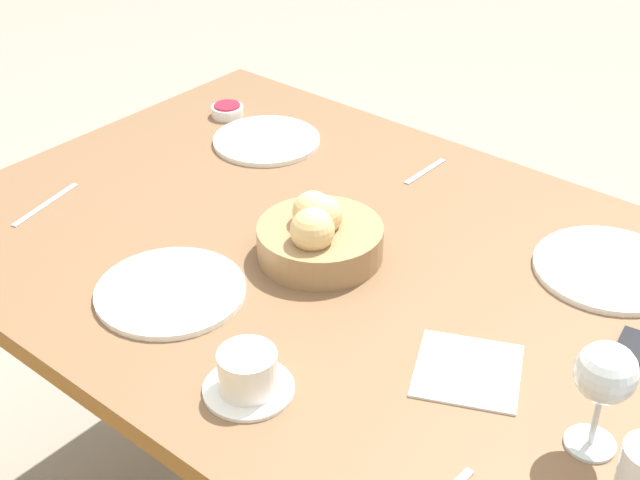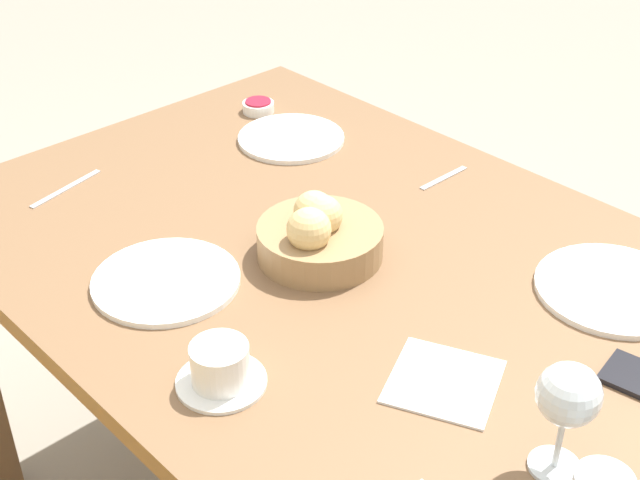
# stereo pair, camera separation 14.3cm
# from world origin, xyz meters

# --- Properties ---
(dining_table) EXTENTS (1.38, 0.93, 0.75)m
(dining_table) POSITION_xyz_m (0.00, 0.00, 0.66)
(dining_table) COLOR brown
(dining_table) RESTS_ON ground_plane
(bread_basket) EXTENTS (0.20, 0.20, 0.11)m
(bread_basket) POSITION_xyz_m (0.03, 0.02, 0.79)
(bread_basket) COLOR #99754C
(bread_basket) RESTS_ON dining_table
(plate_near_left) EXTENTS (0.24, 0.24, 0.01)m
(plate_near_left) POSITION_xyz_m (-0.35, -0.24, 0.76)
(plate_near_left) COLOR white
(plate_near_left) RESTS_ON dining_table
(plate_near_right) EXTENTS (0.21, 0.21, 0.01)m
(plate_near_right) POSITION_xyz_m (0.38, -0.22, 0.76)
(plate_near_right) COLOR white
(plate_near_right) RESTS_ON dining_table
(plate_far_center) EXTENTS (0.23, 0.23, 0.01)m
(plate_far_center) POSITION_xyz_m (0.14, 0.25, 0.76)
(plate_far_center) COLOR white
(plate_far_center) RESTS_ON dining_table
(wine_glass) EXTENTS (0.08, 0.08, 0.16)m
(wine_glass) POSITION_xyz_m (-0.49, 0.13, 0.86)
(wine_glass) COLOR silver
(wine_glass) RESTS_ON dining_table
(coffee_cup) EXTENTS (0.12, 0.12, 0.06)m
(coffee_cup) POSITION_xyz_m (-0.10, 0.33, 0.78)
(coffee_cup) COLOR white
(coffee_cup) RESTS_ON dining_table
(jam_bowl_berry) EXTENTS (0.07, 0.07, 0.03)m
(jam_bowl_berry) POSITION_xyz_m (0.53, -0.26, 0.76)
(jam_bowl_berry) COLOR white
(jam_bowl_berry) RESTS_ON dining_table
(knife_silver) EXTENTS (0.05, 0.16, 0.00)m
(knife_silver) POSITION_xyz_m (0.51, 0.21, 0.75)
(knife_silver) COLOR #B7B7BC
(knife_silver) RESTS_ON dining_table
(spoon_coffee) EXTENTS (0.01, 0.12, 0.00)m
(spoon_coffee) POSITION_xyz_m (0.06, -0.33, 0.75)
(spoon_coffee) COLOR #B7B7BC
(spoon_coffee) RESTS_ON dining_table
(napkin) EXTENTS (0.19, 0.19, 0.00)m
(napkin) POSITION_xyz_m (-0.30, 0.11, 0.75)
(napkin) COLOR white
(napkin) RESTS_ON dining_table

